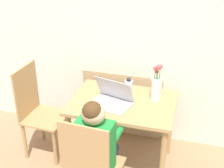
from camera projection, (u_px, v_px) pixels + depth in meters
The scene contains 8 objects.
wall_back at pixel (139, 27), 3.08m from camera, with size 6.40×0.05×2.50m.
dining_table at pixel (123, 112), 2.86m from camera, with size 0.94×0.68×0.73m.
chair_spare at pixel (39, 111), 3.13m from camera, with size 0.42×0.42×0.95m.
person_seated at pixel (97, 142), 2.42m from camera, with size 0.33×0.44×1.04m.
laptop at pixel (112, 98), 2.76m from camera, with size 0.40×0.32×0.23m.
flower_vase at pixel (156, 87), 2.78m from camera, with size 0.10×0.10×0.35m.
water_bottle at pixel (129, 90), 2.80m from camera, with size 0.07×0.07×0.21m.
cardboard_panel at pixel (122, 105), 3.39m from camera, with size 0.85×0.13×0.80m.
Camera 1 is at (0.56, -0.73, 2.14)m, focal length 50.00 mm.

